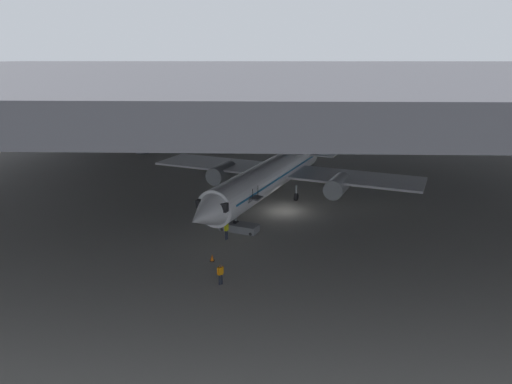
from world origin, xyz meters
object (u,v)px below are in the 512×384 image
Objects in this scene: crew_worker_near_nose at (220,273)px; airplane_distant at (142,123)px; crew_worker_by_stairs at (226,229)px; boarding_stairs at (240,224)px; traffic_cone_orange at (212,258)px; airplane_main at (272,175)px; baggage_tug at (335,182)px.

airplane_distant is at bearing 110.34° from crew_worker_near_nose.
crew_worker_by_stairs is (-0.39, 8.47, 0.08)m from crew_worker_near_nose.
boarding_stairs is 6.97m from traffic_cone_orange.
airplane_main is 7.13× the size of boarding_stairs.
airplane_main is at bearing -57.05° from airplane_distant.
crew_worker_near_nose is 8.48m from crew_worker_by_stairs.
baggage_tug is (12.13, 18.23, -0.44)m from crew_worker_by_stairs.
airplane_distant is at bearing 122.95° from airplane_main.
baggage_tug is (11.75, 26.70, -0.37)m from crew_worker_near_nose.
boarding_stairs is at bearing 64.12° from crew_worker_by_stairs.
airplane_main is 11.26m from baggage_tug.
boarding_stairs is at bearing 86.42° from crew_worker_near_nose.
airplane_distant is (-21.64, 58.38, 2.51)m from crew_worker_near_nose.
airplane_main is 20.15× the size of crew_worker_near_nose.
crew_worker_near_nose is 4.12m from traffic_cone_orange.
boarding_stairs is 0.13× the size of airplane_distant.
airplane_distant is 13.87× the size of baggage_tug.
airplane_distant reaches higher than baggage_tug.
crew_worker_by_stairs is at bearing -110.11° from airplane_main.
crew_worker_near_nose reaches higher than baggage_tug.
crew_worker_by_stairs reaches higher than traffic_cone_orange.
airplane_distant is 46.11m from baggage_tug.
crew_worker_near_nose reaches higher than traffic_cone_orange.
baggage_tug is at bearing 41.88° from airplane_main.
crew_worker_by_stairs is at bearing 92.61° from crew_worker_near_nose.
boarding_stairs is 2.63× the size of crew_worker_by_stairs.
boarding_stairs reaches higher than baggage_tug.
airplane_main is at bearing 69.89° from crew_worker_by_stairs.
airplane_main reaches higher than boarding_stairs.
airplane_distant is (-21.25, 49.90, 2.44)m from crew_worker_by_stairs.
crew_worker_near_nose is at bearing -87.39° from crew_worker_by_stairs.
airplane_main is 46.44m from airplane_distant.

